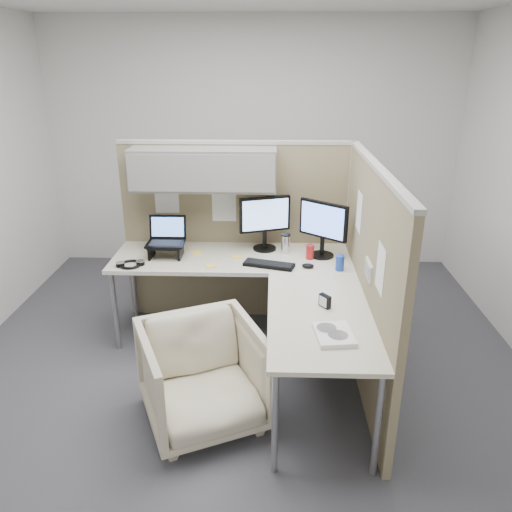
{
  "coord_description": "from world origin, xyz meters",
  "views": [
    {
      "loc": [
        0.22,
        -3.32,
        2.28
      ],
      "look_at": [
        0.1,
        0.25,
        0.85
      ],
      "focal_mm": 35.0,
      "sensor_mm": 36.0,
      "label": 1
    }
  ],
  "objects_px": {
    "desk": "(259,282)",
    "monitor_left": "(265,219)",
    "keyboard": "(269,265)",
    "office_chair": "(203,372)"
  },
  "relations": [
    {
      "from": "office_chair",
      "to": "keyboard",
      "type": "xyz_separation_m",
      "value": [
        0.42,
        0.95,
        0.36
      ]
    },
    {
      "from": "monitor_left",
      "to": "keyboard",
      "type": "height_order",
      "value": "monitor_left"
    },
    {
      "from": "desk",
      "to": "keyboard",
      "type": "bearing_deg",
      "value": 70.38
    },
    {
      "from": "desk",
      "to": "monitor_left",
      "type": "relative_size",
      "value": 4.29
    },
    {
      "from": "monitor_left",
      "to": "office_chair",
      "type": "bearing_deg",
      "value": -124.58
    },
    {
      "from": "office_chair",
      "to": "monitor_left",
      "type": "height_order",
      "value": "monitor_left"
    },
    {
      "from": "office_chair",
      "to": "keyboard",
      "type": "relative_size",
      "value": 1.89
    },
    {
      "from": "monitor_left",
      "to": "keyboard",
      "type": "relative_size",
      "value": 1.16
    },
    {
      "from": "monitor_left",
      "to": "keyboard",
      "type": "bearing_deg",
      "value": -102.38
    },
    {
      "from": "office_chair",
      "to": "monitor_left",
      "type": "distance_m",
      "value": 1.51
    }
  ]
}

